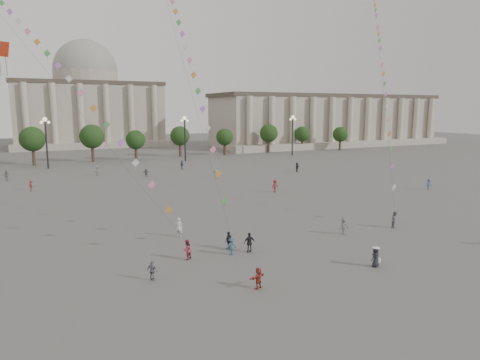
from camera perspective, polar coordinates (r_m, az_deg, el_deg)
name	(u,v)px	position (r m, az deg, el deg)	size (l,w,h in m)	color
ground	(286,268)	(34.32, 6.09, -11.65)	(360.00, 360.00, 0.00)	#504D4B
hall_east	(329,120)	(152.08, 11.79, 7.79)	(84.00, 26.22, 17.20)	#A29688
hall_central	(88,103)	(157.33, -19.63, 9.61)	(48.30, 34.30, 35.50)	#A29688
tree_row	(114,138)	(106.77, -16.41, 5.35)	(137.12, 5.12, 8.00)	#3C2C1E
lamp_post_mid_west	(46,133)	(97.33, -24.48, 5.68)	(2.00, 0.90, 10.65)	#262628
lamp_post_mid_east	(185,130)	(102.42, -7.37, 6.60)	(2.00, 0.90, 10.65)	#262628
lamp_post_far_east	(293,128)	(115.35, 7.03, 6.91)	(2.00, 0.90, 10.65)	#262628
person_crowd_0	(182,165)	(89.16, -7.76, 2.01)	(1.06, 0.44, 1.81)	navy
person_crowd_4	(97,171)	(84.24, -18.56, 1.20)	(1.75, 0.56, 1.89)	#BBBBB7
person_crowd_6	(344,226)	(43.80, 13.68, -6.00)	(1.11, 0.64, 1.71)	#5D5C61
person_crowd_7	(216,173)	(78.19, -3.23, 0.95)	(1.45, 0.46, 1.57)	silver
person_crowd_8	(275,186)	(64.09, 4.70, -0.79)	(1.24, 0.71, 1.92)	maroon
person_crowd_9	(297,167)	(85.70, 7.63, 1.72)	(1.69, 0.54, 1.82)	black
person_crowd_12	(146,173)	(80.53, -12.41, 0.97)	(1.38, 0.44, 1.49)	#5D5E62
person_crowd_13	(179,227)	(42.26, -8.15, -6.25)	(0.70, 0.46, 1.91)	silver
person_crowd_14	(429,184)	(72.14, 23.87, -0.51)	(1.10, 0.63, 1.70)	#385880
person_crowd_16	(6,176)	(84.67, -28.70, 0.52)	(1.04, 0.43, 1.78)	slate
person_crowd_17	(31,185)	(72.41, -26.08, -0.65)	(1.07, 0.61, 1.65)	#983A29
tourist_1	(250,243)	(37.50, 1.28, -8.33)	(1.02, 0.42, 1.74)	black
tourist_2	(258,278)	(30.38, 2.46, -12.93)	(1.41, 0.45, 1.53)	maroon
tourist_3	(152,271)	(32.33, -11.61, -11.74)	(0.87, 0.36, 1.48)	slate
tourist_4	(229,240)	(38.41, -1.51, -8.03)	(0.93, 0.39, 1.58)	black
kite_flyer_0	(187,250)	(36.02, -7.09, -9.20)	(0.83, 0.64, 1.70)	#98293D
kite_flyer_1	(231,246)	(36.87, -1.15, -8.83)	(0.98, 0.56, 1.52)	#2D4C65
kite_flyer_2	(395,220)	(47.76, 19.96, -4.99)	(0.85, 0.66, 1.75)	slate
hat_person	(376,256)	(35.83, 17.65, -9.67)	(0.89, 0.68, 1.69)	black
kite_train_west	(19,27)	(59.50, -27.37, 17.67)	(21.99, 48.92, 66.36)	#3F3F3F
kite_train_east	(381,56)	(71.01, 18.26, 15.46)	(28.16, 35.48, 57.65)	#3F3F3F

